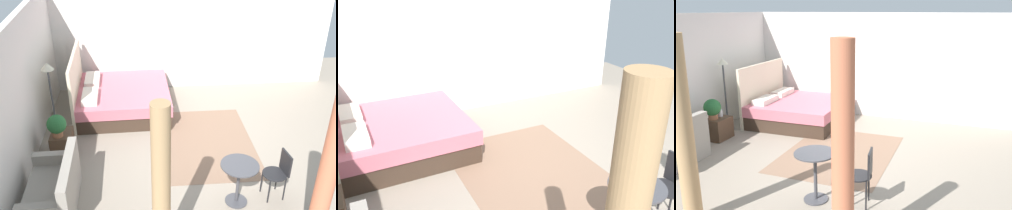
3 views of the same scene
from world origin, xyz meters
The scene contains 14 objects.
ground_plane centered at (0.00, 0.00, -0.01)m, with size 8.61×9.75×0.02m, color gray.
wall_back centered at (0.00, 3.37, 1.29)m, with size 8.61×0.12×2.58m, color silver.
wall_right centered at (2.80, 0.00, 1.29)m, with size 0.12×6.75×2.58m, color silver.
area_rug centered at (0.16, 0.15, 0.00)m, with size 2.49×1.99×0.01m, color #7F604C.
bed centered at (1.60, 1.77, 0.32)m, with size 1.99×2.07×1.40m.
couch centered at (-1.41, 2.71, 0.29)m, with size 1.37×0.76×0.86m.
nightstand centered at (0.03, 2.81, 0.23)m, with size 0.50×0.38×0.46m.
potted_plant centered at (-0.07, 2.84, 0.70)m, with size 0.35×0.35×0.43m.
vase centered at (0.15, 2.84, 0.53)m, with size 0.09×0.09×0.14m.
floor_lamp centered at (0.57, 3.01, 1.22)m, with size 0.27×0.27×1.63m.
balcony_table centered at (-1.53, -0.13, 0.50)m, with size 0.59×0.59×0.73m.
cafe_chair_near_window centered at (-1.44, -0.81, 0.50)m, with size 0.43×0.43×0.82m.
curtain_left centered at (-2.55, -0.92, 1.20)m, with size 0.24×0.24×2.40m.
curtain_right centered at (-2.55, 1.13, 1.20)m, with size 0.23×0.23×2.40m.
Camera 1 is at (-6.14, 1.36, 4.36)m, focal length 41.52 mm.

